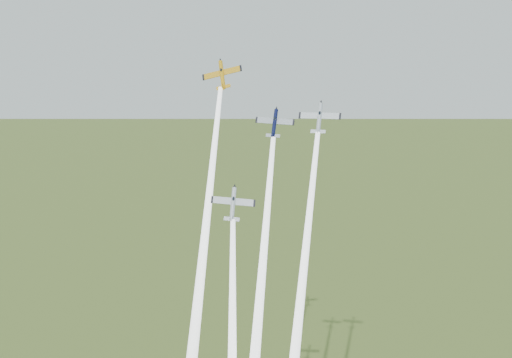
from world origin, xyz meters
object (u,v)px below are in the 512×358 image
plane_silver_right (319,118)px  plane_silver_low (233,204)px  plane_yellow (222,75)px  plane_navy (275,123)px

plane_silver_right → plane_silver_low: bearing=-144.1°
plane_yellow → plane_silver_right: bearing=-27.9°
plane_silver_right → plane_silver_low: (-12.74, -12.97, -15.51)m
plane_yellow → plane_silver_right: (23.42, -5.14, -7.67)m
plane_silver_low → plane_yellow: bearing=97.0°
plane_silver_right → plane_yellow: bearing=158.0°
plane_navy → plane_silver_low: plane_navy is taller
plane_navy → plane_silver_right: 8.91m
plane_yellow → plane_silver_right: plane_yellow is taller
plane_yellow → plane_silver_low: bearing=-75.0°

